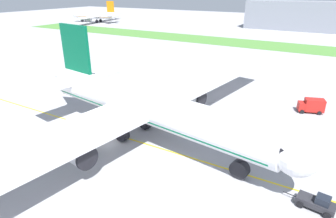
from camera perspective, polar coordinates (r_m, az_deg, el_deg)
ground_plane at (r=53.71m, az=-11.50°, el=-6.44°), size 600.00×600.00×0.00m
apron_taxi_line at (r=55.51m, az=-9.62°, el=-5.26°), size 280.00×0.36×0.01m
grass_median_strip at (r=151.64m, az=18.02°, el=12.02°), size 320.00×24.00×0.10m
airliner_foreground at (r=51.04m, az=-4.65°, el=0.51°), size 57.34×91.34×19.19m
pushback_tug at (r=42.39m, az=27.47°, el=-16.15°), size 6.40×2.91×2.15m
ground_crew_marshaller_front at (r=63.64m, az=0.57°, el=-0.16°), size 0.32×0.54×1.58m
service_truck_fuel_bowser at (r=71.70m, az=26.59°, el=0.65°), size 5.80×4.01×3.18m
parked_airliner_far_left at (r=246.87m, az=-14.09°, el=17.56°), size 42.53×66.39×16.40m
terminal_building at (r=213.83m, az=28.00°, el=15.87°), size 91.67×20.00×18.00m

